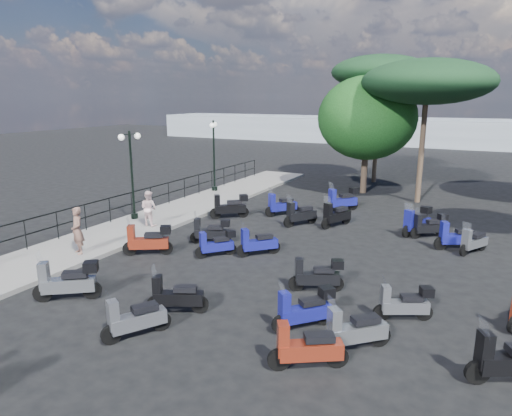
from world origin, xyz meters
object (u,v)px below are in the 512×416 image
at_px(lamp_post_2, 214,151).
at_px(scooter_13, 258,243).
at_px(pine_2, 380,72).
at_px(scooter_12, 305,310).
at_px(lamp_post_1, 132,169).
at_px(broadleaf_tree, 367,118).
at_px(scooter_3, 281,206).
at_px(scooter_21, 429,226).
at_px(scooter_5, 135,320).
at_px(scooter_8, 211,232).
at_px(scooter_1, 68,282).
at_px(scooter_14, 336,216).
at_px(scooter_18, 317,276).
at_px(scooter_2, 148,241).
at_px(scooter_19, 404,304).
at_px(scooter_7, 216,244).
at_px(scooter_20, 417,222).
at_px(woman, 77,231).
at_px(scooter_4, 230,207).
at_px(pedestrian_far, 149,208).
at_px(scooter_9, 342,200).
at_px(pine_0, 427,82).
at_px(scooter_25, 473,242).
at_px(scooter_23, 509,361).
at_px(scooter_11, 306,348).
at_px(scooter_17, 354,331).
at_px(scooter_15, 300,215).
at_px(scooter_6, 176,297).
at_px(scooter_26, 457,238).

xyz_separation_m(lamp_post_2, scooter_13, (7.16, -8.53, -2.01)).
bearing_deg(pine_2, scooter_12, -81.43).
bearing_deg(lamp_post_1, broadleaf_tree, 63.58).
xyz_separation_m(scooter_3, scooter_21, (6.68, -0.49, -0.01)).
height_order(scooter_5, scooter_12, scooter_5).
distance_m(scooter_3, scooter_8, 5.17).
relative_size(scooter_1, scooter_14, 0.93).
bearing_deg(scooter_1, scooter_8, -43.44).
bearing_deg(scooter_18, scooter_2, 62.31).
bearing_deg(scooter_19, scooter_14, 1.86).
distance_m(scooter_7, scooter_20, 8.36).
bearing_deg(lamp_post_2, woman, -105.57).
relative_size(scooter_20, pine_2, 0.21).
distance_m(scooter_4, scooter_14, 4.87).
bearing_deg(scooter_12, pedestrian_far, 12.79).
distance_m(scooter_9, pine_0, 7.45).
xyz_separation_m(scooter_5, pine_0, (3.73, 17.83, 5.75)).
distance_m(pedestrian_far, pine_2, 17.61).
distance_m(scooter_20, scooter_25, 2.64).
bearing_deg(scooter_23, scooter_11, 81.32).
relative_size(scooter_8, scooter_21, 1.14).
height_order(scooter_14, scooter_23, scooter_14).
bearing_deg(scooter_17, scooter_18, -8.96).
xyz_separation_m(scooter_9, scooter_11, (3.26, -13.36, -0.09)).
xyz_separation_m(pedestrian_far, scooter_13, (5.63, -0.91, -0.45)).
bearing_deg(scooter_19, woman, 64.96).
bearing_deg(scooter_20, scooter_9, -7.66).
relative_size(scooter_11, scooter_15, 0.96).
xyz_separation_m(scooter_23, pine_2, (-7.41, 20.72, 6.48)).
bearing_deg(scooter_25, scooter_6, 81.99).
bearing_deg(broadleaf_tree, scooter_23, -67.12).
distance_m(scooter_7, pine_0, 14.41).
distance_m(woman, scooter_12, 8.96).
relative_size(scooter_18, scooter_23, 0.93).
xyz_separation_m(lamp_post_2, scooter_7, (5.92, -9.28, -2.01)).
bearing_deg(scooter_26, scooter_12, 133.13).
height_order(scooter_6, scooter_18, scooter_6).
bearing_deg(scooter_14, scooter_18, 127.30).
bearing_deg(pedestrian_far, lamp_post_2, -78.08).
bearing_deg(scooter_13, pine_0, -64.56).
distance_m(scooter_5, pine_0, 19.10).
height_order(scooter_2, scooter_13, scooter_2).
height_order(scooter_4, scooter_17, scooter_4).
bearing_deg(scooter_8, scooter_7, -162.79).
relative_size(lamp_post_2, scooter_7, 3.31).
distance_m(pedestrian_far, scooter_26, 12.22).
relative_size(scooter_20, scooter_21, 1.27).
bearing_deg(scooter_18, scooter_25, -60.03).
xyz_separation_m(scooter_2, scooter_19, (8.93, -0.91, -0.08)).
height_order(lamp_post_1, scooter_8, lamp_post_1).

